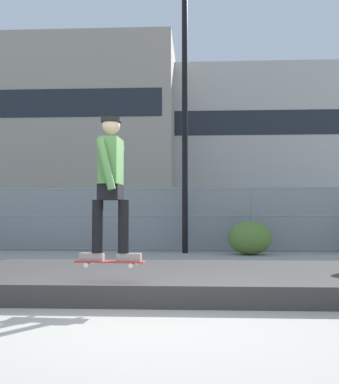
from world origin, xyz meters
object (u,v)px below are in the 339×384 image
at_px(skater, 111,179).
at_px(shrub_center, 250,238).
at_px(street_lamp, 185,87).
at_px(parked_car_mid, 181,221).
at_px(skateboard, 110,262).
at_px(parked_car_near, 22,221).

distance_m(skater, shrub_center, 7.60).
bearing_deg(street_lamp, skater, -95.35).
bearing_deg(street_lamp, shrub_center, -15.71).
relative_size(parked_car_mid, shrub_center, 3.91).
distance_m(skateboard, parked_car_mid, 10.74).
distance_m(skateboard, parked_car_near, 11.81).
bearing_deg(street_lamp, skateboard, -95.35).
distance_m(skateboard, shrub_center, 7.53).
relative_size(street_lamp, parked_car_near, 1.71).
distance_m(parked_car_near, shrub_center, 8.27).
height_order(skateboard, parked_car_near, parked_car_near).
xyz_separation_m(skateboard, street_lamp, (0.71, 7.61, 4.12)).
bearing_deg(skater, skateboard, -75.96).
bearing_deg(shrub_center, parked_car_near, 154.50).
bearing_deg(skateboard, shrub_center, 71.16).
xyz_separation_m(street_lamp, shrub_center, (1.72, -0.48, -4.19)).
height_order(skateboard, street_lamp, street_lamp).
relative_size(street_lamp, parked_car_mid, 1.68).
xyz_separation_m(parked_car_near, parked_car_mid, (5.53, 0.04, 0.00)).
xyz_separation_m(skateboard, shrub_center, (2.43, 7.13, -0.06)).
relative_size(skateboard, skater, 0.48).
bearing_deg(skateboard, parked_car_mid, 87.26).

